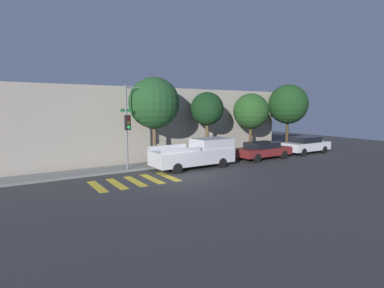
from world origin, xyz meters
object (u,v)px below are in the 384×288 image
(tree_near_corner, at_px, (154,103))
(tree_far_end, at_px, (251,111))
(sedan_middle, at_px, (306,145))
(tree_midblock, at_px, (207,109))
(sedan_near_corner, at_px, (263,150))
(tree_behind_truck, at_px, (288,104))
(pickup_truck, at_px, (197,153))
(traffic_light_pole, at_px, (133,116))

(tree_near_corner, relative_size, tree_far_end, 1.16)
(sedan_middle, distance_m, tree_midblock, 9.75)
(sedan_near_corner, distance_m, tree_midblock, 5.34)
(tree_near_corner, bearing_deg, sedan_near_corner, -13.44)
(tree_behind_truck, bearing_deg, pickup_truck, -170.06)
(pickup_truck, height_order, sedan_middle, pickup_truck)
(traffic_light_pole, xyz_separation_m, tree_midblock, (6.11, 0.69, 0.38))
(pickup_truck, distance_m, tree_behind_truck, 11.80)
(tree_near_corner, relative_size, tree_behind_truck, 0.99)
(sedan_middle, bearing_deg, pickup_truck, 180.00)
(traffic_light_pole, distance_m, tree_far_end, 10.57)
(sedan_near_corner, height_order, tree_midblock, tree_midblock)
(sedan_middle, height_order, tree_far_end, tree_far_end)
(traffic_light_pole, height_order, sedan_middle, traffic_light_pole)
(sedan_middle, height_order, tree_near_corner, tree_near_corner)
(sedan_near_corner, distance_m, tree_behind_truck, 6.48)
(tree_midblock, xyz_separation_m, tree_far_end, (4.43, -0.00, -0.20))
(tree_near_corner, height_order, tree_far_end, tree_near_corner)
(tree_far_end, bearing_deg, pickup_truck, -163.60)
(sedan_near_corner, bearing_deg, tree_far_end, 73.95)
(traffic_light_pole, height_order, sedan_near_corner, traffic_light_pole)
(sedan_middle, height_order, tree_midblock, tree_midblock)
(tree_far_end, bearing_deg, tree_midblock, 180.00)
(tree_midblock, bearing_deg, tree_near_corner, 180.00)
(sedan_near_corner, relative_size, tree_near_corner, 0.77)
(tree_behind_truck, bearing_deg, tree_far_end, -180.00)
(tree_far_end, bearing_deg, sedan_middle, -22.92)
(pickup_truck, relative_size, tree_behind_truck, 0.92)
(sedan_near_corner, height_order, tree_far_end, tree_far_end)
(traffic_light_pole, relative_size, tree_midblock, 1.04)
(pickup_truck, bearing_deg, sedan_near_corner, 0.00)
(pickup_truck, relative_size, tree_near_corner, 0.93)
(tree_midblock, bearing_deg, sedan_near_corner, -26.83)
(pickup_truck, relative_size, sedan_middle, 1.23)
(traffic_light_pole, height_order, tree_behind_truck, tree_behind_truck)
(tree_behind_truck, bearing_deg, sedan_middle, -86.73)
(sedan_near_corner, bearing_deg, tree_near_corner, 166.56)
(pickup_truck, xyz_separation_m, tree_far_end, (6.65, 1.96, 2.69))
(tree_near_corner, bearing_deg, traffic_light_pole, -159.05)
(sedan_near_corner, distance_m, sedan_middle, 5.19)
(traffic_light_pole, bearing_deg, sedan_middle, -4.78)
(sedan_near_corner, bearing_deg, pickup_truck, 180.00)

